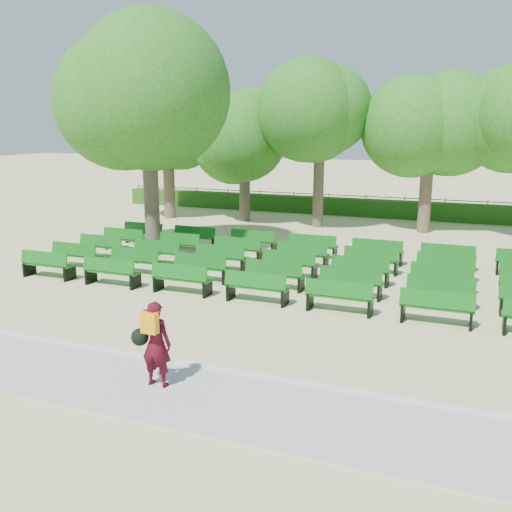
% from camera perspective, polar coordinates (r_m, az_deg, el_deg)
% --- Properties ---
extents(ground, '(120.00, 120.00, 0.00)m').
position_cam_1_polar(ground, '(17.64, -1.07, -2.59)').
color(ground, '#C5BE83').
extents(paving, '(30.00, 2.20, 0.06)m').
position_cam_1_polar(paving, '(11.54, -15.43, -11.70)').
color(paving, '#B0B1AC').
rests_on(paving, ground).
extents(curb, '(30.00, 0.12, 0.10)m').
position_cam_1_polar(curb, '(12.39, -12.25, -9.65)').
color(curb, silver).
rests_on(curb, ground).
extents(hedge, '(26.00, 0.70, 0.90)m').
position_cam_1_polar(hedge, '(30.70, 8.91, 4.89)').
color(hedge, '#235816').
rests_on(hedge, ground).
extents(fence, '(26.00, 0.10, 1.02)m').
position_cam_1_polar(fence, '(31.16, 9.04, 4.17)').
color(fence, black).
rests_on(fence, ground).
extents(tree_line, '(21.80, 6.80, 7.04)m').
position_cam_1_polar(tree_line, '(26.93, 7.03, 2.83)').
color(tree_line, '#2D731E').
rests_on(tree_line, ground).
extents(bench_array, '(1.79, 0.69, 1.10)m').
position_cam_1_polar(bench_array, '(18.23, 3.31, -1.79)').
color(bench_array, '#116116').
rests_on(bench_array, ground).
extents(tree_among, '(5.51, 5.51, 7.54)m').
position_cam_1_polar(tree_among, '(21.09, -10.75, 13.63)').
color(tree_among, brown).
rests_on(tree_among, ground).
extents(person, '(0.76, 0.46, 1.62)m').
position_cam_1_polar(person, '(10.64, -10.11, -8.51)').
color(person, '#430916').
rests_on(person, ground).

